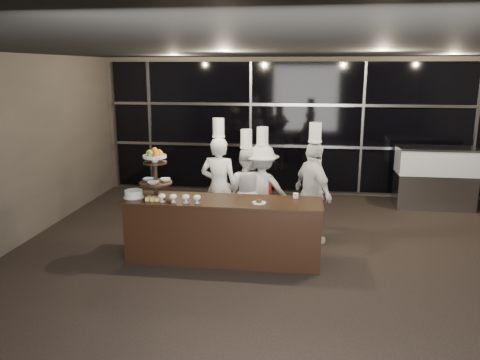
# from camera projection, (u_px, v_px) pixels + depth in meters

# --- Properties ---
(room) EXTENTS (10.00, 10.00, 10.00)m
(room) POSITION_uv_depth(u_px,v_px,m) (306.00, 181.00, 5.40)
(room) COLOR black
(room) RESTS_ON ground
(window_wall) EXTENTS (8.60, 0.10, 2.80)m
(window_wall) POSITION_uv_depth(u_px,v_px,m) (306.00, 128.00, 10.16)
(window_wall) COLOR black
(window_wall) RESTS_ON ground
(buffet_counter) EXTENTS (2.84, 0.74, 0.92)m
(buffet_counter) POSITION_uv_depth(u_px,v_px,m) (224.00, 230.00, 6.84)
(buffet_counter) COLOR black
(buffet_counter) RESTS_ON ground
(display_stand) EXTENTS (0.48, 0.48, 0.74)m
(display_stand) POSITION_uv_depth(u_px,v_px,m) (155.00, 170.00, 6.77)
(display_stand) COLOR black
(display_stand) RESTS_ON buffet_counter
(compotes) EXTENTS (0.62, 0.11, 0.12)m
(compotes) POSITION_uv_depth(u_px,v_px,m) (179.00, 197.00, 6.59)
(compotes) COLOR silver
(compotes) RESTS_ON buffet_counter
(layer_cake) EXTENTS (0.30, 0.30, 0.11)m
(layer_cake) POSITION_uv_depth(u_px,v_px,m) (134.00, 194.00, 6.85)
(layer_cake) COLOR white
(layer_cake) RESTS_ON buffet_counter
(pastry_squares) EXTENTS (0.19, 0.12, 0.05)m
(pastry_squares) POSITION_uv_depth(u_px,v_px,m) (153.00, 199.00, 6.70)
(pastry_squares) COLOR #F3DB76
(pastry_squares) RESTS_ON buffet_counter
(small_plate) EXTENTS (0.20, 0.20, 0.05)m
(small_plate) POSITION_uv_depth(u_px,v_px,m) (259.00, 202.00, 6.57)
(small_plate) COLOR white
(small_plate) RESTS_ON buffet_counter
(chef_cup) EXTENTS (0.08, 0.08, 0.07)m
(chef_cup) POSITION_uv_depth(u_px,v_px,m) (296.00, 196.00, 6.84)
(chef_cup) COLOR white
(chef_cup) RESTS_ON buffet_counter
(display_case) EXTENTS (1.53, 0.67, 1.24)m
(display_case) POSITION_uv_depth(u_px,v_px,m) (435.00, 174.00, 9.39)
(display_case) COLOR #A5A5AA
(display_case) RESTS_ON ground
(chef_a) EXTENTS (0.65, 0.46, 1.99)m
(chef_a) POSITION_uv_depth(u_px,v_px,m) (219.00, 186.00, 7.72)
(chef_a) COLOR white
(chef_a) RESTS_ON ground
(chef_b) EXTENTS (0.82, 0.69, 1.79)m
(chef_b) POSITION_uv_depth(u_px,v_px,m) (246.00, 190.00, 7.88)
(chef_b) COLOR white
(chef_b) RESTS_ON ground
(chef_c) EXTENTS (1.03, 0.65, 1.84)m
(chef_c) POSITION_uv_depth(u_px,v_px,m) (262.00, 189.00, 7.87)
(chef_c) COLOR silver
(chef_c) RESTS_ON ground
(chef_d) EXTENTS (0.84, 1.04, 1.95)m
(chef_d) POSITION_uv_depth(u_px,v_px,m) (313.00, 192.00, 7.45)
(chef_d) COLOR white
(chef_d) RESTS_ON ground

